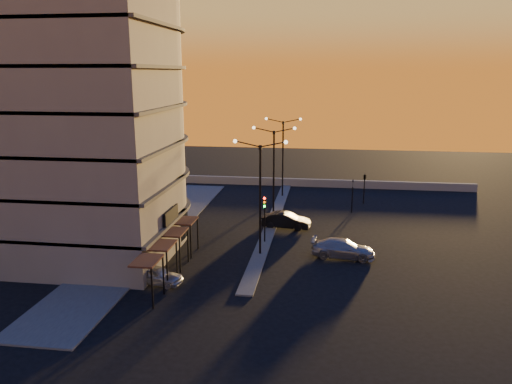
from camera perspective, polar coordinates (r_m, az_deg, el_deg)
The scene contains 14 objects.
ground at distance 41.38m, azimuth 0.47°, elevation -7.16°, with size 120.00×120.00×0.00m, color black.
sidewalk_west at distance 47.46m, azimuth -11.57°, elevation -4.63°, with size 5.00×40.00×0.12m, color #484846.
median at distance 50.77m, azimuth 1.99°, elevation -3.16°, with size 1.20×36.00×0.12m, color #484846.
parapet at distance 65.97m, azimuth 5.24°, elevation 1.09°, with size 44.00×0.50×1.00m, color slate.
building at distance 43.01m, azimuth -18.56°, elevation 9.22°, with size 14.35×17.08×25.00m.
streetlamp_near at distance 39.75m, azimuth 0.48°, elevation 0.40°, with size 4.32×0.32×9.51m.
streetlamp_mid at distance 49.48m, azimuth 2.04°, elevation 2.99°, with size 4.32×0.32×9.51m.
streetlamp_far at distance 59.29m, azimuth 3.09°, elevation 4.73°, with size 4.32×0.32×9.51m.
traffic_light_main at distance 43.18m, azimuth 0.99°, elevation -2.24°, with size 0.28×0.44×4.25m.
signal_east_a at distance 53.95m, azimuth 10.95°, elevation -0.34°, with size 0.13×0.16×3.60m.
signal_east_b at distance 57.69m, azimuth 12.32°, elevation 1.68°, with size 0.42×1.99×3.60m.
car_hatchback at distance 36.44m, azimuth -11.33°, elevation -9.29°, with size 1.53×3.79×1.29m, color #B3B7BB.
car_sedan at distance 48.10m, azimuth 3.46°, elevation -3.25°, with size 1.61×4.61×1.52m, color black.
car_wagon at distance 41.15m, azimuth 9.93°, elevation -6.39°, with size 2.08×5.11×1.48m, color #929499.
Camera 1 is at (5.19, -38.38, 14.57)m, focal length 35.00 mm.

